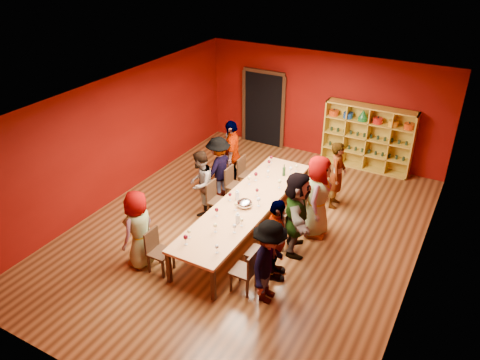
# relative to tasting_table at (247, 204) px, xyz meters

# --- Properties ---
(room_shell) EXTENTS (7.10, 9.10, 3.04)m
(room_shell) POSITION_rel_tasting_table_xyz_m (0.00, 0.00, 0.80)
(room_shell) COLOR #502D15
(room_shell) RESTS_ON ground
(tasting_table) EXTENTS (1.10, 4.50, 0.75)m
(tasting_table) POSITION_rel_tasting_table_xyz_m (0.00, 0.00, 0.00)
(tasting_table) COLOR tan
(tasting_table) RESTS_ON ground
(doorway) EXTENTS (1.40, 0.17, 2.30)m
(doorway) POSITION_rel_tasting_table_xyz_m (-1.80, 4.43, 0.42)
(doorway) COLOR black
(doorway) RESTS_ON ground
(shelving_unit) EXTENTS (2.40, 0.40, 1.80)m
(shelving_unit) POSITION_rel_tasting_table_xyz_m (1.40, 4.32, 0.28)
(shelving_unit) COLOR gold
(shelving_unit) RESTS_ON ground
(chair_person_left_0) EXTENTS (0.42, 0.42, 0.89)m
(chair_person_left_0) POSITION_rel_tasting_table_xyz_m (-0.91, -1.97, -0.20)
(chair_person_left_0) COLOR black
(chair_person_left_0) RESTS_ON ground
(person_left_0) EXTENTS (0.44, 0.80, 1.63)m
(person_left_0) POSITION_rel_tasting_table_xyz_m (-1.31, -1.97, 0.11)
(person_left_0) COLOR pink
(person_left_0) RESTS_ON ground
(chair_person_left_2) EXTENTS (0.42, 0.42, 0.89)m
(chair_person_left_2) POSITION_rel_tasting_table_xyz_m (-0.91, 0.17, -0.20)
(chair_person_left_2) COLOR black
(chair_person_left_2) RESTS_ON ground
(person_left_2) EXTENTS (0.59, 0.84, 1.56)m
(person_left_2) POSITION_rel_tasting_table_xyz_m (-1.30, 0.17, 0.08)
(person_left_2) COLOR silver
(person_left_2) RESTS_ON ground
(chair_person_left_3) EXTENTS (0.42, 0.42, 0.89)m
(chair_person_left_3) POSITION_rel_tasting_table_xyz_m (-0.91, 0.99, -0.20)
(chair_person_left_3) COLOR black
(chair_person_left_3) RESTS_ON ground
(person_left_3) EXTENTS (0.58, 1.08, 1.60)m
(person_left_3) POSITION_rel_tasting_table_xyz_m (-1.31, 0.99, 0.10)
(person_left_3) COLOR #141A39
(person_left_3) RESTS_ON ground
(chair_person_left_4) EXTENTS (0.42, 0.42, 0.89)m
(chair_person_left_4) POSITION_rel_tasting_table_xyz_m (-0.91, 1.60, -0.20)
(chair_person_left_4) COLOR black
(chair_person_left_4) RESTS_ON ground
(person_left_4) EXTENTS (0.85, 1.17, 1.81)m
(person_left_4) POSITION_rel_tasting_table_xyz_m (-1.29, 1.60, 0.21)
(person_left_4) COLOR silver
(person_left_4) RESTS_ON ground
(chair_person_right_0) EXTENTS (0.42, 0.42, 0.89)m
(chair_person_right_0) POSITION_rel_tasting_table_xyz_m (0.91, -1.67, -0.20)
(chair_person_right_0) COLOR black
(chair_person_right_0) RESTS_ON ground
(person_right_0) EXTENTS (0.51, 1.09, 1.65)m
(person_right_0) POSITION_rel_tasting_table_xyz_m (1.34, -1.67, 0.13)
(person_right_0) COLOR #5880B5
(person_right_0) RESTS_ON ground
(chair_person_right_1) EXTENTS (0.42, 0.42, 0.89)m
(chair_person_right_1) POSITION_rel_tasting_table_xyz_m (0.91, -1.06, -0.20)
(chair_person_right_1) COLOR black
(chair_person_right_1) RESTS_ON ground
(person_right_1) EXTENTS (0.76, 1.09, 1.70)m
(person_right_1) POSITION_rel_tasting_table_xyz_m (1.18, -1.06, 0.15)
(person_right_1) COLOR pink
(person_right_1) RESTS_ON ground
(chair_person_right_2) EXTENTS (0.42, 0.42, 0.89)m
(chair_person_right_2) POSITION_rel_tasting_table_xyz_m (0.91, -0.11, -0.20)
(chair_person_right_2) COLOR black
(chair_person_right_2) RESTS_ON ground
(person_right_2) EXTENTS (1.07, 1.75, 1.82)m
(person_right_2) POSITION_rel_tasting_table_xyz_m (1.19, -0.11, 0.21)
(person_right_2) COLOR #141B37
(person_right_2) RESTS_ON ground
(chair_person_right_3) EXTENTS (0.42, 0.42, 0.89)m
(chair_person_right_3) POSITION_rel_tasting_table_xyz_m (0.91, 0.68, -0.20)
(chair_person_right_3) COLOR black
(chair_person_right_3) RESTS_ON ground
(person_right_3) EXTENTS (0.63, 0.97, 1.85)m
(person_right_3) POSITION_rel_tasting_table_xyz_m (1.32, 0.68, 0.23)
(person_right_3) COLOR #4A4A4F
(person_right_3) RESTS_ON ground
(chair_person_right_4) EXTENTS (0.42, 0.42, 0.89)m
(chair_person_right_4) POSITION_rel_tasting_table_xyz_m (0.91, 2.00, -0.20)
(chair_person_right_4) COLOR black
(chair_person_right_4) RESTS_ON ground
(person_right_4) EXTENTS (0.51, 0.65, 1.64)m
(person_right_4) POSITION_rel_tasting_table_xyz_m (1.32, 2.00, 0.12)
(person_right_4) COLOR pink
(person_right_4) RESTS_ON ground
(wine_glass_0) EXTENTS (0.08, 0.08, 0.19)m
(wine_glass_0) POSITION_rel_tasting_table_xyz_m (-0.36, -0.11, 0.19)
(wine_glass_0) COLOR silver
(wine_glass_0) RESTS_ON tasting_table
(wine_glass_1) EXTENTS (0.07, 0.07, 0.18)m
(wine_glass_1) POSITION_rel_tasting_table_xyz_m (0.33, -0.83, 0.18)
(wine_glass_1) COLOR silver
(wine_glass_1) RESTS_ON tasting_table
(wine_glass_2) EXTENTS (0.09, 0.09, 0.22)m
(wine_glass_2) POSITION_rel_tasting_table_xyz_m (-0.28, -1.87, 0.21)
(wine_glass_2) COLOR silver
(wine_glass_2) RESTS_ON tasting_table
(wine_glass_3) EXTENTS (0.08, 0.08, 0.19)m
(wine_glass_3) POSITION_rel_tasting_table_xyz_m (-0.35, -1.66, 0.19)
(wine_glass_3) COLOR silver
(wine_glass_3) RESTS_ON tasting_table
(wine_glass_4) EXTENTS (0.07, 0.07, 0.18)m
(wine_glass_4) POSITION_rel_tasting_table_xyz_m (0.06, 0.35, 0.18)
(wine_glass_4) COLOR silver
(wine_glass_4) RESTS_ON tasting_table
(wine_glass_5) EXTENTS (0.08, 0.08, 0.20)m
(wine_glass_5) POSITION_rel_tasting_table_xyz_m (-0.02, -1.26, 0.20)
(wine_glass_5) COLOR silver
(wine_glass_5) RESTS_ON tasting_table
(wine_glass_6) EXTENTS (0.09, 0.09, 0.22)m
(wine_glass_6) POSITION_rel_tasting_table_xyz_m (0.29, -0.02, 0.21)
(wine_glass_6) COLOR silver
(wine_glass_6) RESTS_ON tasting_table
(wine_glass_7) EXTENTS (0.09, 0.09, 0.22)m
(wine_glass_7) POSITION_rel_tasting_table_xyz_m (-0.28, 0.95, 0.21)
(wine_glass_7) COLOR silver
(wine_glass_7) RESTS_ON tasting_table
(wine_glass_8) EXTENTS (0.08, 0.08, 0.19)m
(wine_glass_8) POSITION_rel_tasting_table_xyz_m (-0.31, 1.71, 0.19)
(wine_glass_8) COLOR silver
(wine_glass_8) RESTS_ON tasting_table
(wine_glass_9) EXTENTS (0.09, 0.09, 0.22)m
(wine_glass_9) POSITION_rel_tasting_table_xyz_m (0.35, 0.90, 0.21)
(wine_glass_9) COLOR silver
(wine_glass_9) RESTS_ON tasting_table
(wine_glass_10) EXTENTS (0.09, 0.09, 0.22)m
(wine_glass_10) POSITION_rel_tasting_table_xyz_m (-0.26, 0.04, 0.21)
(wine_glass_10) COLOR silver
(wine_glass_10) RESTS_ON tasting_table
(wine_glass_11) EXTENTS (0.07, 0.07, 0.18)m
(wine_glass_11) POSITION_rel_tasting_table_xyz_m (0.35, -1.80, 0.18)
(wine_glass_11) COLOR silver
(wine_glass_11) RESTS_ON tasting_table
(wine_glass_12) EXTENTS (0.08, 0.08, 0.21)m
(wine_glass_12) POSITION_rel_tasting_table_xyz_m (0.31, 1.61, 0.20)
(wine_glass_12) COLOR silver
(wine_glass_12) RESTS_ON tasting_table
(wine_glass_13) EXTENTS (0.08, 0.08, 0.19)m
(wine_glass_13) POSITION_rel_tasting_table_xyz_m (-0.37, 1.96, 0.19)
(wine_glass_13) COLOR silver
(wine_glass_13) RESTS_ON tasting_table
(wine_glass_14) EXTENTS (0.08, 0.08, 0.19)m
(wine_glass_14) POSITION_rel_tasting_table_xyz_m (-0.11, 1.24, 0.19)
(wine_glass_14) COLOR silver
(wine_glass_14) RESTS_ON tasting_table
(wine_glass_15) EXTENTS (0.08, 0.08, 0.20)m
(wine_glass_15) POSITION_rel_tasting_table_xyz_m (0.32, -1.10, 0.20)
(wine_glass_15) COLOR silver
(wine_glass_15) RESTS_ON tasting_table
(wine_glass_16) EXTENTS (0.08, 0.08, 0.20)m
(wine_glass_16) POSITION_rel_tasting_table_xyz_m (-0.28, -0.77, 0.20)
(wine_glass_16) COLOR silver
(wine_glass_16) RESTS_ON tasting_table
(wine_glass_17) EXTENTS (0.08, 0.08, 0.19)m
(wine_glass_17) POSITION_rel_tasting_table_xyz_m (0.37, 1.81, 0.19)
(wine_glass_17) COLOR silver
(wine_glass_17) RESTS_ON tasting_table
(wine_glass_18) EXTENTS (0.08, 0.08, 0.19)m
(wine_glass_18) POSITION_rel_tasting_table_xyz_m (-0.06, -0.38, 0.19)
(wine_glass_18) COLOR silver
(wine_glass_18) RESTS_ON tasting_table
(wine_glass_19) EXTENTS (0.09, 0.09, 0.22)m
(wine_glass_19) POSITION_rel_tasting_table_xyz_m (-0.33, 0.72, 0.21)
(wine_glass_19) COLOR silver
(wine_glass_19) RESTS_ON tasting_table
(spittoon_bowl) EXTENTS (0.34, 0.34, 0.18)m
(spittoon_bowl) POSITION_rel_tasting_table_xyz_m (0.04, -0.18, 0.13)
(spittoon_bowl) COLOR silver
(spittoon_bowl) RESTS_ON tasting_table
(carafe_a) EXTENTS (0.09, 0.09, 0.23)m
(carafe_a) POSITION_rel_tasting_table_xyz_m (-0.24, 0.00, 0.15)
(carafe_a) COLOR silver
(carafe_a) RESTS_ON tasting_table
(carafe_b) EXTENTS (0.10, 0.10, 0.23)m
(carafe_b) POSITION_rel_tasting_table_xyz_m (0.21, -0.78, 0.16)
(carafe_b) COLOR silver
(carafe_b) RESTS_ON tasting_table
(wine_bottle) EXTENTS (0.07, 0.07, 0.30)m
(wine_bottle) POSITION_rel_tasting_table_xyz_m (0.19, 1.48, 0.16)
(wine_bottle) COLOR #14371A
(wine_bottle) RESTS_ON tasting_table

